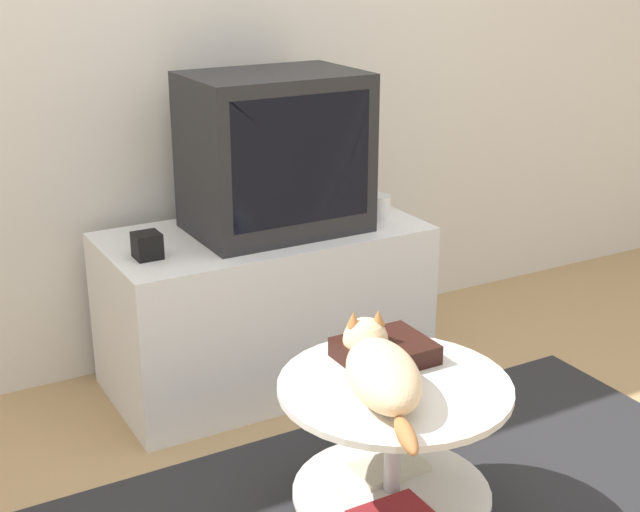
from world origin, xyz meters
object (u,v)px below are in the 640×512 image
at_px(dvd_box, 385,351).
at_px(cat, 380,369).
at_px(tv, 275,153).
at_px(speaker, 147,246).

distance_m(dvd_box, cat, 0.18).
height_order(tv, dvd_box, tv).
bearing_deg(dvd_box, cat, -127.58).
xyz_separation_m(tv, dvd_box, (-0.10, -0.83, -0.35)).
bearing_deg(tv, speaker, -171.91).
height_order(tv, cat, tv).
relative_size(tv, speaker, 7.01).
xyz_separation_m(speaker, dvd_box, (0.38, -0.76, -0.13)).
relative_size(tv, cat, 1.05).
xyz_separation_m(tv, speaker, (-0.48, -0.07, -0.22)).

